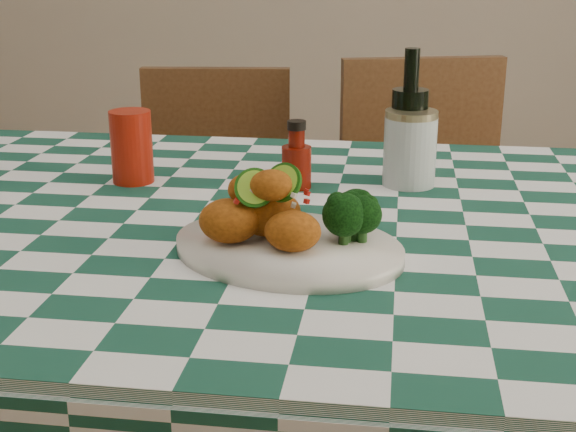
% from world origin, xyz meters
% --- Properties ---
extents(plate, '(0.39, 0.35, 0.02)m').
position_xyz_m(plate, '(0.06, -0.16, 0.80)').
color(plate, silver).
rests_on(plate, dining_table).
extents(fried_chicken_pile, '(0.16, 0.11, 0.10)m').
position_xyz_m(fried_chicken_pile, '(0.04, -0.16, 0.85)').
color(fried_chicken_pile, '#AA5310').
rests_on(fried_chicken_pile, plate).
extents(broccoli_side, '(0.09, 0.09, 0.07)m').
position_xyz_m(broccoli_side, '(0.13, -0.14, 0.84)').
color(broccoli_side, black).
rests_on(broccoli_side, plate).
extents(red_tumbler, '(0.09, 0.09, 0.13)m').
position_xyz_m(red_tumbler, '(-0.26, 0.16, 0.85)').
color(red_tumbler, '#981708').
rests_on(red_tumbler, dining_table).
extents(ketchup_bottle, '(0.06, 0.06, 0.12)m').
position_xyz_m(ketchup_bottle, '(0.03, 0.16, 0.84)').
color(ketchup_bottle, '#681005').
rests_on(ketchup_bottle, dining_table).
extents(mason_jar, '(0.11, 0.11, 0.13)m').
position_xyz_m(mason_jar, '(0.22, 0.20, 0.85)').
color(mason_jar, '#B2BCBA').
rests_on(mason_jar, dining_table).
extents(beer_bottle, '(0.07, 0.07, 0.23)m').
position_xyz_m(beer_bottle, '(0.22, 0.23, 0.90)').
color(beer_bottle, black).
rests_on(beer_bottle, dining_table).
extents(wooden_chair_left, '(0.44, 0.46, 0.87)m').
position_xyz_m(wooden_chair_left, '(-0.27, 0.76, 0.44)').
color(wooden_chair_left, '#472814').
rests_on(wooden_chair_left, ground).
extents(wooden_chair_right, '(0.52, 0.53, 0.92)m').
position_xyz_m(wooden_chair_right, '(0.31, 0.72, 0.46)').
color(wooden_chair_right, '#472814').
rests_on(wooden_chair_right, ground).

